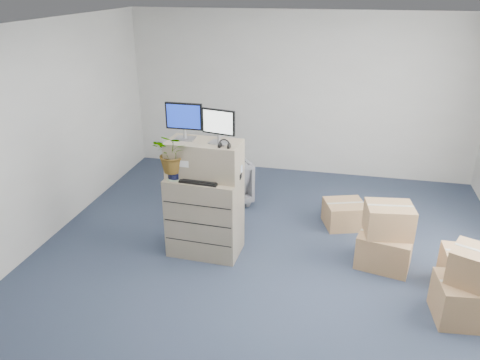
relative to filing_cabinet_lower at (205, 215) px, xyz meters
name	(u,v)px	position (x,y,z in m)	size (l,w,h in m)	color
ground	(263,280)	(0.83, -0.47, -0.52)	(7.00, 7.00, 0.00)	#272F46
wall_back	(300,95)	(0.83, 3.04, 0.88)	(6.00, 0.02, 2.80)	#B7B5AE
filing_cabinet_lower	(205,215)	(0.00, 0.00, 0.00)	(0.89, 0.54, 1.03)	tan
filing_cabinet_upper	(204,159)	(0.00, 0.05, 0.74)	(0.89, 0.44, 0.44)	tan
monitor_left	(184,119)	(-0.24, 0.08, 1.21)	(0.45, 0.17, 0.45)	#99999E
monitor_right	(218,124)	(0.19, 0.02, 1.19)	(0.41, 0.20, 0.41)	#99999E
headphones	(224,145)	(0.29, -0.11, 1.00)	(0.14, 0.14, 0.01)	black
keyboard	(200,181)	(0.00, -0.14, 0.53)	(0.47, 0.20, 0.02)	black
mouse	(228,181)	(0.33, -0.09, 0.53)	(0.10, 0.06, 0.03)	silver
water_bottle	(212,168)	(0.11, 0.01, 0.65)	(0.08, 0.08, 0.27)	#919599
phone_dock	(200,174)	(-0.05, 0.01, 0.56)	(0.06, 0.05, 0.13)	silver
external_drive	(233,175)	(0.34, 0.09, 0.55)	(0.21, 0.16, 0.06)	black
tissue_box	(231,169)	(0.32, 0.09, 0.63)	(0.25, 0.12, 0.09)	#4687F0
potted_plant	(174,158)	(-0.33, -0.11, 0.78)	(0.55, 0.59, 0.47)	#99B692
office_chair	(220,179)	(-0.18, 1.41, -0.11)	(0.78, 0.73, 0.81)	slate
cardboard_boxes	(419,254)	(2.58, -0.02, -0.20)	(2.08, 2.36, 0.81)	#A1824E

